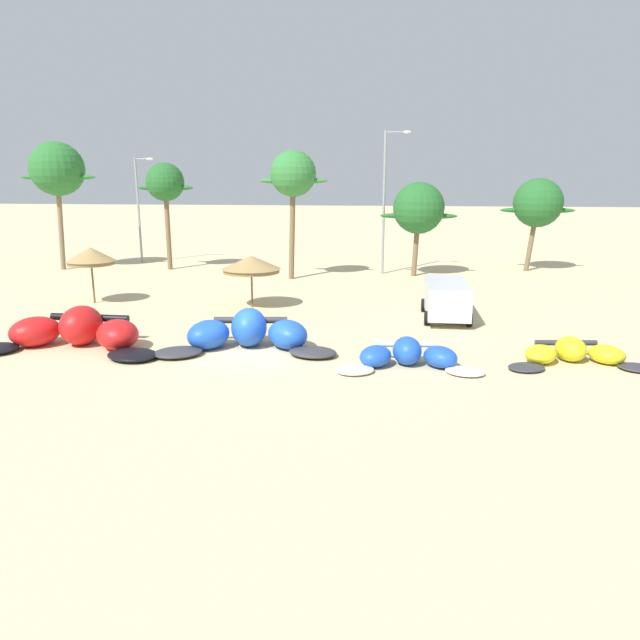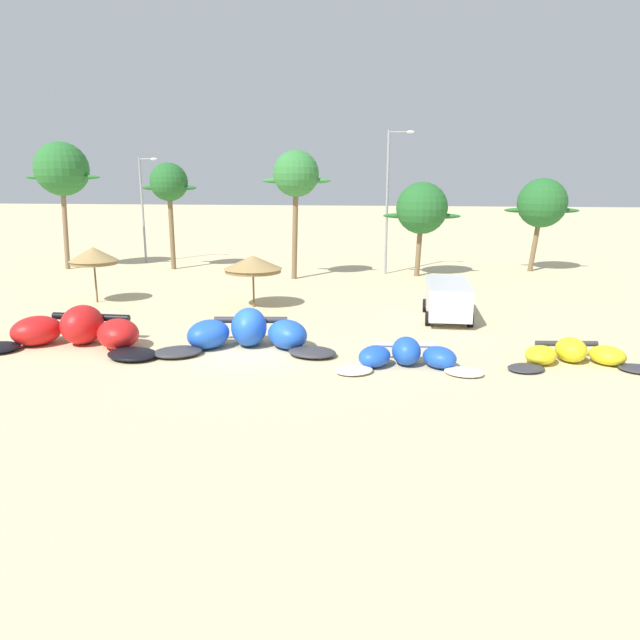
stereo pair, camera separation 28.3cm
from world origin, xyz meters
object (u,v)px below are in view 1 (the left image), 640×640
beach_umbrella_middle (251,264)px  parked_van (446,297)px  beach_umbrella_near_van (91,256)px  palm_left_of_gap (293,175)px  lamppost_west_center (386,196)px  kite_center (408,356)px  palm_center_left (419,209)px  palm_left (165,184)px  palm_leftmost (57,170)px  palm_center_right (538,203)px  kite_right_of_center (573,354)px  lamppost_west (140,205)px  kite_left (76,332)px  kite_left_of_center (248,334)px

beach_umbrella_middle → parked_van: beach_umbrella_middle is taller
beach_umbrella_near_van → palm_left_of_gap: palm_left_of_gap is taller
lamppost_west_center → parked_van: bearing=-76.8°
kite_center → beach_umbrella_near_van: bearing=150.9°
lamppost_west_center → palm_center_left: bearing=-18.6°
palm_left → palm_leftmost: bearing=-172.4°
beach_umbrella_near_van → palm_center_right: size_ratio=0.46×
palm_left → lamppost_west_center: (16.35, -0.14, -0.82)m
palm_center_left → lamppost_west_center: lamppost_west_center is taller
lamppost_west_center → kite_right_of_center: bearing=-70.3°
beach_umbrella_middle → lamppost_west: 20.51m
kite_left → lamppost_west_center: lamppost_west_center is taller
palm_center_right → lamppost_west_center: 11.45m
palm_left_of_gap → lamppost_west: palm_left_of_gap is taller
beach_umbrella_middle → palm_center_left: (9.23, 11.73, 2.39)m
palm_center_left → lamppost_west: (-22.12, 4.05, -0.01)m
palm_leftmost → lamppost_west: (4.36, 4.18, -2.68)m
palm_left → lamppost_west: 4.97m
beach_umbrella_near_van → lamppost_west: bearing=103.7°
beach_umbrella_near_van → palm_left_of_gap: 14.26m
palm_left → palm_left_of_gap: size_ratio=0.92×
parked_van → palm_left: palm_left is taller
palm_center_right → palm_leftmost: bearing=-174.2°
palm_left_of_gap → lamppost_west_center: lamppost_west_center is taller
palm_left → palm_center_left: palm_left is taller
beach_umbrella_near_van → lamppost_west: lamppost_west is taller
beach_umbrella_middle → palm_leftmost: 21.40m
kite_left → palm_center_right: size_ratio=1.24×
palm_leftmost → kite_right_of_center: bearing=-32.2°
kite_center → kite_right_of_center: bearing=11.0°
kite_right_of_center → palm_center_right: 24.23m
beach_umbrella_near_van → palm_left_of_gap: (9.80, 9.41, 4.35)m
palm_left_of_gap → palm_center_left: palm_left_of_gap is taller
palm_center_right → parked_van: bearing=-115.4°
beach_umbrella_near_van → palm_left: (-0.39, 12.62, 3.77)m
lamppost_west_center → lamppost_west: bearing=170.6°
lamppost_west → palm_leftmost: bearing=-136.2°
parked_van → palm_left: bearing=144.4°
kite_left_of_center → kite_right_of_center: kite_left_of_center is taller
kite_left_of_center → beach_umbrella_near_van: 13.47m
palm_left_of_gap → palm_center_right: palm_left_of_gap is taller
beach_umbrella_near_van → parked_van: bearing=-4.2°
beach_umbrella_middle → lamppost_west_center: lamppost_west_center is taller
kite_left → parked_van: size_ratio=1.75×
kite_left → kite_center: 13.55m
palm_leftmost → palm_left_of_gap: (18.00, -2.17, -0.42)m
palm_left → palm_center_right: 27.61m
palm_center_right → kite_right_of_center: bearing=-98.9°
kite_right_of_center → lamppost_west_center: bearing=109.7°
kite_left → palm_center_left: 25.32m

